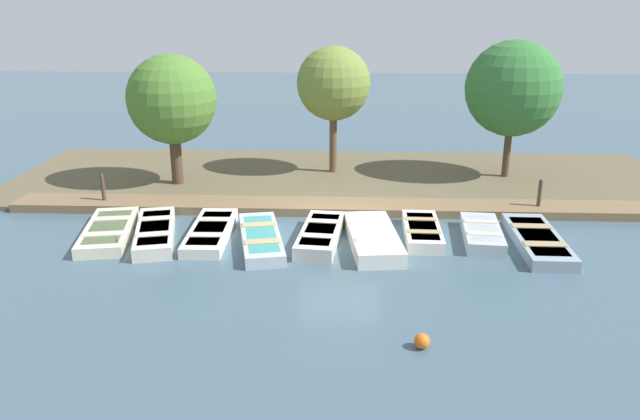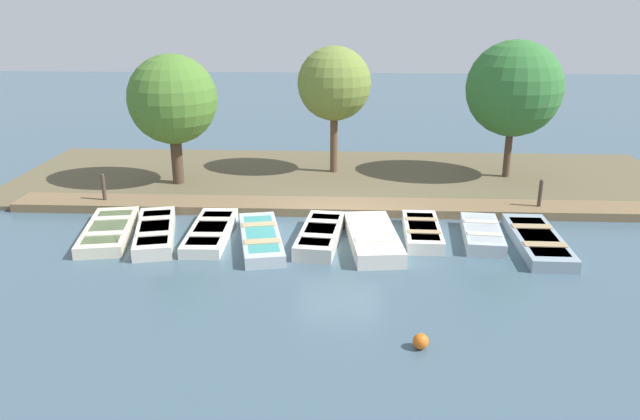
# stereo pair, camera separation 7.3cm
# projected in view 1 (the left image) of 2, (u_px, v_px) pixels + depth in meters

# --- Properties ---
(ground_plane) EXTENTS (80.00, 80.00, 0.00)m
(ground_plane) POSITION_uv_depth(u_px,v_px,m) (341.00, 227.00, 18.35)
(ground_plane) COLOR #425B6B
(shore_bank) EXTENTS (8.00, 24.00, 0.14)m
(shore_bank) POSITION_uv_depth(u_px,v_px,m) (342.00, 178.00, 23.05)
(shore_bank) COLOR brown
(shore_bank) RESTS_ON ground_plane
(dock_walkway) EXTENTS (1.30, 20.82, 0.26)m
(dock_walkway) POSITION_uv_depth(u_px,v_px,m) (341.00, 207.00, 19.72)
(dock_walkway) COLOR brown
(dock_walkway) RESTS_ON ground_plane
(rowboat_0) EXTENTS (3.51, 1.81, 0.34)m
(rowboat_0) POSITION_uv_depth(u_px,v_px,m) (109.00, 231.00, 17.58)
(rowboat_0) COLOR beige
(rowboat_0) RESTS_ON ground_plane
(rowboat_1) EXTENTS (3.55, 1.79, 0.39)m
(rowboat_1) POSITION_uv_depth(u_px,v_px,m) (155.00, 232.00, 17.43)
(rowboat_1) COLOR beige
(rowboat_1) RESTS_ON ground_plane
(rowboat_2) EXTENTS (3.33, 1.15, 0.33)m
(rowboat_2) POSITION_uv_depth(u_px,v_px,m) (211.00, 232.00, 17.54)
(rowboat_2) COLOR silver
(rowboat_2) RESTS_ON ground_plane
(rowboat_3) EXTENTS (3.61, 1.73, 0.35)m
(rowboat_3) POSITION_uv_depth(u_px,v_px,m) (261.00, 238.00, 17.05)
(rowboat_3) COLOR #B2BCC1
(rowboat_3) RESTS_ON ground_plane
(rowboat_4) EXTENTS (3.12, 1.32, 0.42)m
(rowboat_4) POSITION_uv_depth(u_px,v_px,m) (320.00, 235.00, 17.17)
(rowboat_4) COLOR beige
(rowboat_4) RESTS_ON ground_plane
(rowboat_5) EXTENTS (3.45, 1.61, 0.43)m
(rowboat_5) POSITION_uv_depth(u_px,v_px,m) (373.00, 238.00, 16.95)
(rowboat_5) COLOR silver
(rowboat_5) RESTS_ON ground_plane
(rowboat_6) EXTENTS (2.73, 1.03, 0.37)m
(rowboat_6) POSITION_uv_depth(u_px,v_px,m) (422.00, 231.00, 17.53)
(rowboat_6) COLOR silver
(rowboat_6) RESTS_ON ground_plane
(rowboat_7) EXTENTS (2.68, 1.23, 0.38)m
(rowboat_7) POSITION_uv_depth(u_px,v_px,m) (482.00, 233.00, 17.34)
(rowboat_7) COLOR #B2BCC1
(rowboat_7) RESTS_ON ground_plane
(rowboat_8) EXTENTS (3.59, 1.23, 0.35)m
(rowboat_8) POSITION_uv_depth(u_px,v_px,m) (537.00, 240.00, 16.90)
(rowboat_8) COLOR #8C9EA8
(rowboat_8) RESTS_ON ground_plane
(mooring_post_near) EXTENTS (0.12, 0.12, 1.13)m
(mooring_post_near) POSITION_uv_depth(u_px,v_px,m) (103.00, 191.00, 19.87)
(mooring_post_near) COLOR #47382D
(mooring_post_near) RESTS_ON ground_plane
(mooring_post_far) EXTENTS (0.12, 0.12, 1.13)m
(mooring_post_far) POSITION_uv_depth(u_px,v_px,m) (539.00, 196.00, 19.30)
(mooring_post_far) COLOR #47382D
(mooring_post_far) RESTS_ON ground_plane
(buoy) EXTENTS (0.31, 0.31, 0.31)m
(buoy) POSITION_uv_depth(u_px,v_px,m) (422.00, 341.00, 11.97)
(buoy) COLOR orange
(buoy) RESTS_ON ground_plane
(park_tree_far_left) EXTENTS (3.06, 3.06, 4.65)m
(park_tree_far_left) POSITION_uv_depth(u_px,v_px,m) (172.00, 100.00, 21.28)
(park_tree_far_left) COLOR #4C3828
(park_tree_far_left) RESTS_ON ground_plane
(park_tree_left) EXTENTS (2.69, 2.69, 4.80)m
(park_tree_left) POSITION_uv_depth(u_px,v_px,m) (334.00, 84.00, 22.65)
(park_tree_left) COLOR brown
(park_tree_left) RESTS_ON ground_plane
(park_tree_center) EXTENTS (3.39, 3.39, 5.06)m
(park_tree_center) POSITION_uv_depth(u_px,v_px,m) (513.00, 89.00, 22.05)
(park_tree_center) COLOR #4C3828
(park_tree_center) RESTS_ON ground_plane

